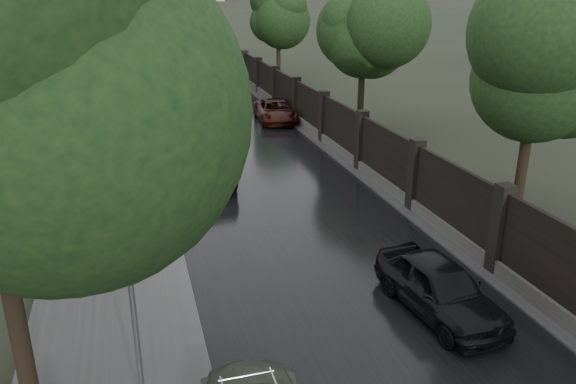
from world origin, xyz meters
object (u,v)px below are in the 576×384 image
(hatchback_left, at_px, (208,164))
(tree_right_b, at_px, (363,41))
(lamp_post, at_px, (133,305))
(tree_right_a, at_px, (535,80))
(tree_left_far, at_px, (73,31))
(car_right_near, at_px, (440,287))
(tree_right_c, at_px, (278,22))
(car_right_far, at_px, (276,111))
(traffic_light, at_px, (144,89))

(hatchback_left, bearing_deg, tree_right_b, -146.26)
(lamp_post, bearing_deg, tree_right_a, 26.74)
(tree_left_far, distance_m, tree_right_b, 17.45)
(tree_left_far, relative_size, car_right_near, 1.78)
(tree_right_a, bearing_deg, car_right_near, -141.58)
(tree_right_c, bearing_deg, car_right_far, -105.70)
(tree_left_far, distance_m, tree_right_c, 18.45)
(tree_right_c, height_order, hatchback_left, tree_right_c)
(car_right_far, bearing_deg, lamp_post, -105.29)
(hatchback_left, height_order, car_right_far, hatchback_left)
(tree_right_c, bearing_deg, car_right_near, -98.71)
(tree_right_c, bearing_deg, tree_left_far, -147.17)
(traffic_light, height_order, car_right_near, traffic_light)
(tree_right_a, height_order, car_right_near, tree_right_a)
(tree_right_b, xyz_separation_m, car_right_near, (-5.58, -18.42, -4.24))
(tree_right_b, height_order, hatchback_left, tree_right_b)
(car_right_far, bearing_deg, traffic_light, -172.89)
(car_right_near, height_order, car_right_far, car_right_near)
(tree_right_a, height_order, lamp_post, tree_right_a)
(tree_right_b, distance_m, lamp_post, 24.33)
(car_right_near, relative_size, car_right_far, 0.89)
(tree_right_a, relative_size, hatchback_left, 1.54)
(tree_left_far, xyz_separation_m, tree_right_b, (15.50, -8.00, -0.29))
(tree_right_b, distance_m, car_right_far, 6.81)
(traffic_light, height_order, hatchback_left, traffic_light)
(tree_left_far, bearing_deg, tree_right_a, -54.83)
(tree_right_a, height_order, hatchback_left, tree_right_a)
(traffic_light, xyz_separation_m, hatchback_left, (2.11, -9.76, -1.62))
(car_right_near, bearing_deg, traffic_light, 100.18)
(tree_right_c, relative_size, lamp_post, 1.37)
(tree_left_far, distance_m, car_right_far, 13.13)
(tree_right_c, relative_size, traffic_light, 1.75)
(car_right_near, bearing_deg, tree_left_far, 104.56)
(tree_right_c, distance_m, lamp_post, 40.67)
(traffic_light, bearing_deg, car_right_far, 2.16)
(car_right_far, bearing_deg, tree_right_c, 79.25)
(tree_right_b, relative_size, lamp_post, 1.37)
(tree_left_far, height_order, car_right_far, tree_left_far)
(lamp_post, xyz_separation_m, traffic_light, (1.10, 23.49, -0.27))
(tree_right_a, height_order, tree_right_c, same)
(car_right_far, bearing_deg, car_right_near, -88.86)
(tree_right_b, bearing_deg, lamp_post, -122.18)
(tree_right_c, height_order, car_right_far, tree_right_c)
(tree_right_a, xyz_separation_m, tree_right_c, (0.00, 32.00, 0.00))
(tree_left_far, height_order, tree_right_a, tree_left_far)
(tree_right_b, distance_m, car_right_near, 19.71)
(tree_right_a, bearing_deg, traffic_light, 124.77)
(tree_right_b, relative_size, hatchback_left, 1.54)
(hatchback_left, distance_m, car_right_near, 12.36)
(tree_right_a, distance_m, lamp_post, 14.62)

